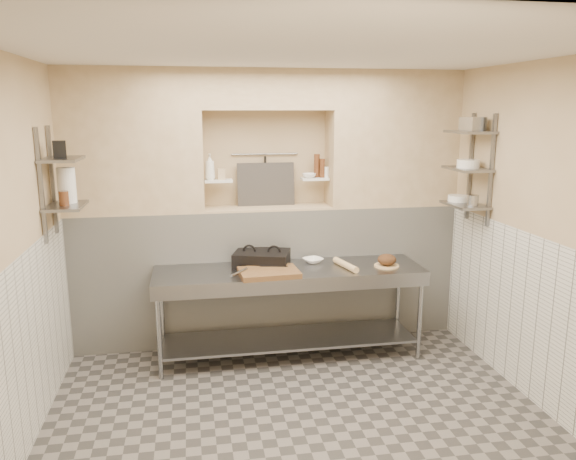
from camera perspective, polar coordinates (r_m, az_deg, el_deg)
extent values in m
cube|color=#665F5A|center=(4.72, 1.19, -19.29)|extent=(4.00, 3.90, 0.10)
cube|color=silver|center=(4.04, 1.38, 18.39)|extent=(4.00, 3.90, 0.10)
cube|color=tan|center=(4.26, -26.92, -2.93)|extent=(0.10, 3.90, 2.80)
cube|color=tan|center=(4.97, 25.16, -0.75)|extent=(0.10, 3.90, 2.80)
cube|color=tan|center=(6.08, -2.43, 2.60)|extent=(4.00, 0.10, 2.80)
cube|color=tan|center=(2.33, 11.28, -13.87)|extent=(4.00, 0.10, 2.80)
cube|color=silver|center=(6.00, -2.04, -4.40)|extent=(4.00, 0.40, 1.40)
cube|color=tan|center=(5.83, -2.10, 2.29)|extent=(1.30, 0.40, 0.02)
cube|color=tan|center=(5.72, -15.56, 8.63)|extent=(1.35, 0.40, 1.40)
cube|color=tan|center=(6.08, 10.47, 9.05)|extent=(1.35, 0.40, 1.40)
cube|color=tan|center=(5.75, -2.19, 14.06)|extent=(1.30, 0.40, 0.40)
cube|color=silver|center=(4.46, -25.28, -11.63)|extent=(0.02, 3.90, 1.40)
cube|color=silver|center=(5.12, 23.89, -8.44)|extent=(0.02, 3.90, 1.40)
cube|color=white|center=(5.74, -7.08, 4.98)|extent=(0.28, 0.16, 0.02)
cube|color=white|center=(5.88, 2.73, 5.23)|extent=(0.28, 0.16, 0.02)
cylinder|color=gray|center=(5.93, -2.37, 7.72)|extent=(0.70, 0.02, 0.02)
cylinder|color=black|center=(5.93, -2.33, 6.06)|extent=(0.02, 0.02, 0.30)
cube|color=#383330|center=(5.90, -2.25, 4.66)|extent=(0.60, 0.08, 0.45)
cube|color=slate|center=(5.36, -22.81, 4.68)|extent=(0.03, 0.03, 0.95)
cube|color=slate|center=(4.97, -23.78, 4.08)|extent=(0.03, 0.03, 0.95)
cube|color=slate|center=(5.16, -21.63, 2.27)|extent=(0.30, 0.50, 0.02)
cube|color=slate|center=(5.12, -21.99, 6.69)|extent=(0.30, 0.50, 0.03)
cube|color=slate|center=(5.91, 18.03, 6.14)|extent=(0.03, 0.03, 1.05)
cube|color=slate|center=(5.56, 19.95, 5.66)|extent=(0.03, 0.03, 1.05)
cube|color=slate|center=(5.72, 17.53, 2.44)|extent=(0.30, 0.50, 0.02)
cube|color=slate|center=(5.67, 17.76, 5.93)|extent=(0.30, 0.50, 0.02)
cube|color=slate|center=(5.65, 17.99, 9.45)|extent=(0.30, 0.50, 0.03)
cube|color=gray|center=(5.45, 0.13, -4.15)|extent=(2.60, 0.70, 0.04)
cube|color=gray|center=(5.68, 0.13, -10.94)|extent=(2.45, 0.60, 0.03)
cube|color=gray|center=(5.15, 0.78, -5.81)|extent=(2.60, 0.02, 0.12)
cylinder|color=gray|center=(5.25, -12.95, -10.32)|extent=(0.04, 0.04, 0.86)
cylinder|color=gray|center=(5.79, -12.69, -8.13)|extent=(0.04, 0.04, 0.86)
cylinder|color=gray|center=(5.67, 13.23, -8.60)|extent=(0.04, 0.04, 0.86)
cylinder|color=gray|center=(6.18, 11.12, -6.77)|extent=(0.04, 0.04, 0.86)
cube|color=black|center=(5.54, -2.68, -3.15)|extent=(0.61, 0.52, 0.10)
cube|color=black|center=(5.52, -2.68, -2.44)|extent=(0.61, 0.52, 0.05)
cube|color=brown|center=(5.23, -1.95, -4.35)|extent=(0.57, 0.41, 0.05)
cube|color=gray|center=(5.33, -1.46, -3.74)|extent=(0.27, 0.09, 0.01)
cylinder|color=gray|center=(5.14, -4.99, -4.30)|extent=(0.18, 0.23, 0.02)
imported|color=white|center=(5.65, 2.56, -3.10)|extent=(0.25, 0.25, 0.05)
cylinder|color=#DFBC7E|center=(5.48, 5.87, -3.54)|extent=(0.16, 0.41, 0.06)
cylinder|color=#DFBC7E|center=(5.60, 9.99, -3.59)|extent=(0.24, 0.24, 0.01)
ellipsoid|color=#4C2D19|center=(5.58, 10.01, -2.98)|extent=(0.18, 0.18, 0.11)
imported|color=white|center=(5.72, -7.94, 6.37)|extent=(0.11, 0.11, 0.26)
cube|color=tan|center=(5.74, -6.80, 5.66)|extent=(0.07, 0.07, 0.11)
imported|color=white|center=(5.86, 2.15, 5.55)|extent=(0.15, 0.15, 0.05)
cylinder|color=#552D17|center=(5.87, 3.49, 6.29)|extent=(0.05, 0.05, 0.20)
cylinder|color=#552D17|center=(5.90, 2.94, 6.55)|extent=(0.06, 0.06, 0.24)
cylinder|color=white|center=(5.90, 3.88, 5.90)|extent=(0.06, 0.06, 0.11)
cylinder|color=white|center=(5.24, -21.56, 4.25)|extent=(0.15, 0.15, 0.31)
cylinder|color=#552D17|center=(5.10, -21.81, 2.99)|extent=(0.08, 0.08, 0.12)
cube|color=black|center=(5.05, -22.20, 7.58)|extent=(0.12, 0.12, 0.14)
cylinder|color=white|center=(5.84, 16.89, 3.10)|extent=(0.20, 0.20, 0.06)
cylinder|color=gray|center=(5.58, 18.26, 2.85)|extent=(0.11, 0.11, 0.11)
cylinder|color=white|center=(5.66, 17.83, 6.43)|extent=(0.21, 0.21, 0.08)
cube|color=gray|center=(5.61, 18.24, 10.20)|extent=(0.20, 0.23, 0.13)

